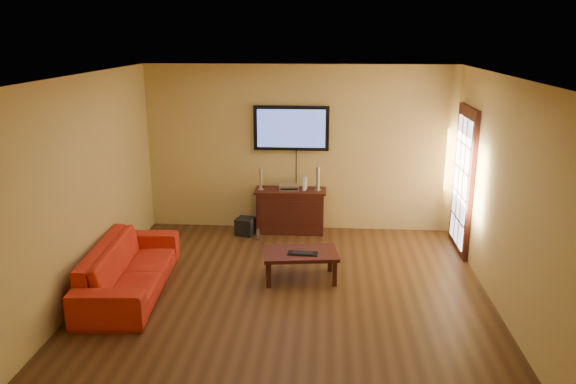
# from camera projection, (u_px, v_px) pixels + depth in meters

# --- Properties ---
(ground_plane) EXTENTS (5.00, 5.00, 0.00)m
(ground_plane) POSITION_uv_depth(u_px,v_px,m) (289.00, 293.00, 7.09)
(ground_plane) COLOR #3B2310
(ground_plane) RESTS_ON ground
(room_walls) EXTENTS (5.00, 5.00, 5.00)m
(room_walls) POSITION_uv_depth(u_px,v_px,m) (292.00, 152.00, 7.23)
(room_walls) COLOR tan
(room_walls) RESTS_ON ground
(french_door) EXTENTS (0.07, 1.02, 2.22)m
(french_door) POSITION_uv_depth(u_px,v_px,m) (463.00, 182.00, 8.26)
(french_door) COLOR black
(french_door) RESTS_ON ground
(media_console) EXTENTS (1.15, 0.44, 0.72)m
(media_console) POSITION_uv_depth(u_px,v_px,m) (290.00, 211.00, 9.18)
(media_console) COLOR black
(media_console) RESTS_ON ground
(television) EXTENTS (1.21, 0.08, 0.72)m
(television) POSITION_uv_depth(u_px,v_px,m) (291.00, 128.00, 8.99)
(television) COLOR black
(television) RESTS_ON ground
(coffee_table) EXTENTS (1.04, 0.70, 0.39)m
(coffee_table) POSITION_uv_depth(u_px,v_px,m) (301.00, 256.00, 7.40)
(coffee_table) COLOR black
(coffee_table) RESTS_ON ground
(sofa) EXTENTS (0.77, 2.19, 0.84)m
(sofa) POSITION_uv_depth(u_px,v_px,m) (129.00, 260.00, 7.03)
(sofa) COLOR red
(sofa) RESTS_ON ground
(speaker_left) EXTENTS (0.09, 0.09, 0.34)m
(speaker_left) POSITION_uv_depth(u_px,v_px,m) (261.00, 180.00, 9.04)
(speaker_left) COLOR silver
(speaker_left) RESTS_ON media_console
(speaker_right) EXTENTS (0.11, 0.11, 0.38)m
(speaker_right) POSITION_uv_depth(u_px,v_px,m) (318.00, 180.00, 9.00)
(speaker_right) COLOR silver
(speaker_right) RESTS_ON media_console
(av_receiver) EXTENTS (0.35, 0.26, 0.07)m
(av_receiver) POSITION_uv_depth(u_px,v_px,m) (289.00, 187.00, 9.08)
(av_receiver) COLOR silver
(av_receiver) RESTS_ON media_console
(game_console) EXTENTS (0.07, 0.15, 0.20)m
(game_console) POSITION_uv_depth(u_px,v_px,m) (305.00, 184.00, 9.05)
(game_console) COLOR white
(game_console) RESTS_ON media_console
(subwoofer) EXTENTS (0.33, 0.33, 0.28)m
(subwoofer) POSITION_uv_depth(u_px,v_px,m) (245.00, 226.00, 9.12)
(subwoofer) COLOR black
(subwoofer) RESTS_ON ground
(bottle) EXTENTS (0.06, 0.06, 0.18)m
(bottle) POSITION_uv_depth(u_px,v_px,m) (258.00, 235.00, 8.89)
(bottle) COLOR white
(bottle) RESTS_ON ground
(keyboard) EXTENTS (0.40, 0.17, 0.02)m
(keyboard) POSITION_uv_depth(u_px,v_px,m) (303.00, 253.00, 7.31)
(keyboard) COLOR black
(keyboard) RESTS_ON coffee_table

